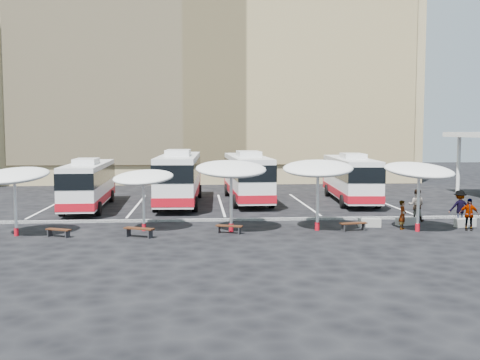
{
  "coord_description": "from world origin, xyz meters",
  "views": [
    {
      "loc": [
        -1.59,
        -32.14,
        5.28
      ],
      "look_at": [
        1.0,
        3.0,
        2.2
      ],
      "focal_mm": 42.0,
      "sensor_mm": 36.0,
      "label": 1
    }
  ],
  "objects": [
    {
      "name": "passenger_1",
      "position": [
        11.17,
        -0.38,
        0.94
      ],
      "size": [
        1.14,
        1.06,
        1.88
      ],
      "primitive_type": "imported",
      "rotation": [
        0.0,
        0.0,
        2.66
      ],
      "color": "black",
      "rests_on": "ground"
    },
    {
      "name": "passenger_0",
      "position": [
        9.33,
        -3.02,
        0.78
      ],
      "size": [
        0.64,
        0.68,
        1.57
      ],
      "primitive_type": "imported",
      "rotation": [
        0.0,
        0.0,
        0.95
      ],
      "color": "black",
      "rests_on": "ground"
    },
    {
      "name": "sunshade_4",
      "position": [
        9.9,
        -3.69,
        3.21
      ],
      "size": [
        4.58,
        4.61,
        3.78
      ],
      "rotation": [
        0.0,
        0.0,
        0.32
      ],
      "color": "silver",
      "rests_on": "ground"
    },
    {
      "name": "conc_bench_2",
      "position": [
        13.09,
        -2.47,
        0.23
      ],
      "size": [
        1.3,
        0.74,
        0.46
      ],
      "primitive_type": "cube",
      "rotation": [
        0.0,
        0.0,
        0.28
      ],
      "color": "gray",
      "rests_on": "ground"
    },
    {
      "name": "wood_bench_2",
      "position": [
        -0.05,
        -3.55,
        0.33
      ],
      "size": [
        1.43,
        0.82,
        0.43
      ],
      "rotation": [
        0.0,
        0.0,
        -0.35
      ],
      "color": "black",
      "rests_on": "ground"
    },
    {
      "name": "sunshade_0",
      "position": [
        -10.81,
        -3.42,
        3.04
      ],
      "size": [
        4.39,
        4.42,
        3.58
      ],
      "rotation": [
        0.0,
        0.0,
        -0.35
      ],
      "color": "silver",
      "rests_on": "ground"
    },
    {
      "name": "wood_bench_0",
      "position": [
        -8.6,
        -3.9,
        0.31
      ],
      "size": [
        1.36,
        0.88,
        0.41
      ],
      "rotation": [
        0.0,
        0.0,
        -0.43
      ],
      "color": "black",
      "rests_on": "ground"
    },
    {
      "name": "wood_bench_1",
      "position": [
        -4.58,
        -4.29,
        0.37
      ],
      "size": [
        1.6,
        1.04,
        0.48
      ],
      "rotation": [
        0.0,
        0.0,
        -0.44
      ],
      "color": "black",
      "rests_on": "ground"
    },
    {
      "name": "conc_bench_1",
      "position": [
        10.03,
        -1.69,
        0.22
      ],
      "size": [
        1.22,
        0.64,
        0.43
      ],
      "primitive_type": "cube",
      "rotation": [
        0.0,
        0.0,
        0.23
      ],
      "color": "gray",
      "rests_on": "ground"
    },
    {
      "name": "sunshade_1",
      "position": [
        -4.52,
        -2.42,
        2.83
      ],
      "size": [
        4.08,
        4.1,
        3.33
      ],
      "rotation": [
        0.0,
        0.0,
        -0.34
      ],
      "color": "silver",
      "rests_on": "ground"
    },
    {
      "name": "wood_bench_3",
      "position": [
        6.56,
        -3.3,
        0.34
      ],
      "size": [
        1.5,
        0.62,
        0.45
      ],
      "rotation": [
        0.0,
        0.0,
        0.16
      ],
      "color": "black",
      "rests_on": "ground"
    },
    {
      "name": "bus_3",
      "position": [
        9.72,
        9.0,
        1.87
      ],
      "size": [
        3.36,
        11.67,
        3.65
      ],
      "rotation": [
        0.0,
        0.0,
        -0.08
      ],
      "color": "silver",
      "rests_on": "ground"
    },
    {
      "name": "conc_bench_0",
      "position": [
        7.8,
        -2.11,
        0.23
      ],
      "size": [
        1.28,
        0.6,
        0.46
      ],
      "primitive_type": "cube",
      "rotation": [
        0.0,
        0.0,
        -0.16
      ],
      "color": "gray",
      "rests_on": "ground"
    },
    {
      "name": "passenger_3",
      "position": [
        13.23,
        -1.49,
        0.96
      ],
      "size": [
        1.25,
        0.72,
        1.93
      ],
      "primitive_type": "imported",
      "rotation": [
        0.0,
        0.0,
        3.15
      ],
      "color": "black",
      "rests_on": "ground"
    },
    {
      "name": "bus_0",
      "position": [
        -9.11,
        6.72,
        1.77
      ],
      "size": [
        2.82,
        10.96,
        3.46
      ],
      "rotation": [
        0.0,
        0.0,
        0.03
      ],
      "color": "silver",
      "rests_on": "ground"
    },
    {
      "name": "sunshade_3",
      "position": [
        4.69,
        -2.98,
        3.3
      ],
      "size": [
        4.53,
        4.56,
        3.89
      ],
      "rotation": [
        0.0,
        0.0,
        -0.25
      ],
      "color": "silver",
      "rests_on": "ground"
    },
    {
      "name": "passenger_2",
      "position": [
        12.72,
        -3.61,
        0.86
      ],
      "size": [
        1.09,
        0.72,
        1.72
      ],
      "primitive_type": "imported",
      "rotation": [
        0.0,
        0.0,
        -0.33
      ],
      "color": "black",
      "rests_on": "ground"
    },
    {
      "name": "sandstone_building",
      "position": [
        0.0,
        31.87,
        12.63
      ],
      "size": [
        42.0,
        18.25,
        29.6
      ],
      "color": "tan",
      "rests_on": "ground"
    },
    {
      "name": "bus_2",
      "position": [
        2.03,
        9.76,
        1.95
      ],
      "size": [
        3.06,
        12.1,
        3.82
      ],
      "rotation": [
        0.0,
        0.0,
        0.03
      ],
      "color": "silver",
      "rests_on": "ground"
    },
    {
      "name": "curb_divider",
      "position": [
        0.0,
        0.5,
        0.07
      ],
      "size": [
        34.0,
        0.25,
        0.15
      ],
      "primitive_type": "cube",
      "color": "black",
      "rests_on": "ground"
    },
    {
      "name": "bus_1",
      "position": [
        -3.0,
        8.54,
        2.03
      ],
      "size": [
        3.25,
        12.6,
        3.97
      ],
      "rotation": [
        0.0,
        0.0,
        -0.04
      ],
      "color": "silver",
      "rests_on": "ground"
    },
    {
      "name": "bay_lines",
      "position": [
        0.0,
        8.0,
        0.01
      ],
      "size": [
        24.15,
        12.0,
        0.01
      ],
      "color": "white",
      "rests_on": "ground"
    },
    {
      "name": "sunshade_2",
      "position": [
        0.09,
        -3.02,
        3.29
      ],
      "size": [
        4.07,
        4.11,
        3.87
      ],
      "rotation": [
        0.0,
        0.0,
        0.1
      ],
      "color": "silver",
      "rests_on": "ground"
    },
    {
      "name": "ground",
      "position": [
        0.0,
        0.0,
        0.0
      ],
      "size": [
        120.0,
        120.0,
        0.0
      ],
      "primitive_type": "plane",
      "color": "black",
      "rests_on": "ground"
    }
  ]
}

